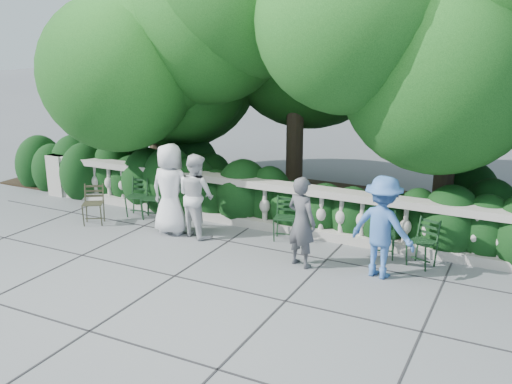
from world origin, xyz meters
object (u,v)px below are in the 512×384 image
at_px(chair_a, 135,218).
at_px(chair_f, 416,268).
at_px(person_casual_man, 196,195).
at_px(person_businessman, 170,189).
at_px(chair_b, 152,221).
at_px(person_woman_grey, 302,222).
at_px(person_older_blue, 382,227).
at_px(chair_e, 283,242).
at_px(chair_weathered, 93,226).
at_px(chair_d, 382,260).

xyz_separation_m(chair_a, chair_f, (5.98, -0.02, 0.00)).
bearing_deg(person_casual_man, person_businessman, 29.69).
xyz_separation_m(chair_b, person_woman_grey, (3.75, -0.79, 0.79)).
relative_size(person_casual_man, person_older_blue, 0.97).
relative_size(chair_e, person_businessman, 0.46).
bearing_deg(chair_e, chair_weathered, -179.80).
height_order(person_businessman, person_casual_man, person_businessman).
distance_m(chair_weathered, person_older_blue, 6.01).
xyz_separation_m(chair_e, person_woman_grey, (0.72, -0.87, 0.79)).
height_order(chair_a, chair_weathered, same).
distance_m(chair_f, person_woman_grey, 2.11).
height_order(chair_b, person_businessman, person_businessman).
height_order(chair_d, chair_f, same).
bearing_deg(chair_e, person_casual_man, -179.56).
bearing_deg(person_older_blue, person_woman_grey, 20.54).
distance_m(chair_weathered, person_woman_grey, 4.68).
relative_size(chair_d, chair_f, 1.00).
distance_m(person_woman_grey, person_casual_man, 2.45).
xyz_separation_m(chair_d, person_woman_grey, (-1.19, -0.87, 0.79)).
height_order(chair_f, person_woman_grey, person_woman_grey).
bearing_deg(chair_b, chair_d, -16.32).
bearing_deg(person_casual_man, person_woman_grey, -171.63).
relative_size(chair_e, person_woman_grey, 0.53).
bearing_deg(person_casual_man, chair_weathered, 32.41).
bearing_deg(chair_e, chair_d, -13.00).
distance_m(chair_a, chair_weathered, 0.93).
xyz_separation_m(chair_a, person_older_blue, (5.50, -0.58, 0.85)).
bearing_deg(chair_f, chair_d, -170.81).
distance_m(chair_b, chair_d, 4.95).
xyz_separation_m(chair_d, person_businessman, (-4.12, -0.50, 0.90)).
relative_size(person_woman_grey, person_older_blue, 0.93).
height_order(chair_f, person_casual_man, person_casual_man).
xyz_separation_m(chair_a, chair_e, (3.46, 0.10, 0.00)).
xyz_separation_m(chair_b, chair_d, (4.94, 0.08, 0.00)).
relative_size(chair_f, person_casual_man, 0.51).
xyz_separation_m(chair_b, person_casual_man, (1.35, -0.32, 0.82)).
bearing_deg(person_casual_man, chair_a, 9.62).
xyz_separation_m(chair_d, chair_f, (0.61, -0.11, 0.00)).
bearing_deg(person_woman_grey, person_businessman, 12.81).
height_order(chair_e, person_older_blue, person_older_blue).
distance_m(chair_d, chair_f, 0.62).
bearing_deg(person_businessman, chair_weathered, 14.54).
height_order(chair_b, person_older_blue, person_older_blue).
height_order(chair_a, chair_d, same).
height_order(chair_e, chair_f, same).
height_order(person_woman_grey, person_casual_man, person_casual_man).
xyz_separation_m(chair_weathered, person_woman_grey, (4.61, 0.04, 0.79)).
bearing_deg(chair_f, chair_e, -162.98).
height_order(chair_d, person_woman_grey, person_woman_grey).
bearing_deg(chair_e, chair_a, 168.60).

